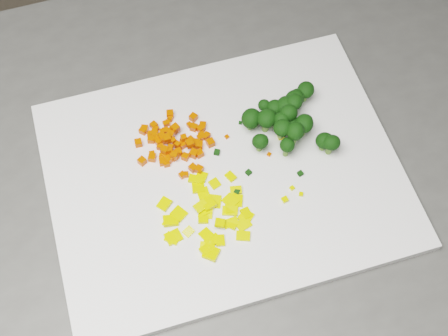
{
  "coord_description": "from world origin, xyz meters",
  "views": [
    {
      "loc": [
        -0.31,
        0.13,
        1.61
      ],
      "look_at": [
        -0.32,
        0.51,
        0.92
      ],
      "focal_mm": 50.0,
      "sensor_mm": 36.0,
      "label": 1
    }
  ],
  "objects_px": {
    "carrot_pile": "(175,141)",
    "pepper_pile": "(209,210)",
    "counter_block": "(243,270)",
    "cutting_board": "(224,174)",
    "broccoli_pile": "(293,119)"
  },
  "relations": [
    {
      "from": "carrot_pile",
      "to": "broccoli_pile",
      "type": "height_order",
      "value": "broccoli_pile"
    },
    {
      "from": "carrot_pile",
      "to": "pepper_pile",
      "type": "height_order",
      "value": "carrot_pile"
    },
    {
      "from": "counter_block",
      "to": "cutting_board",
      "type": "distance_m",
      "value": 0.46
    },
    {
      "from": "carrot_pile",
      "to": "broccoli_pile",
      "type": "bearing_deg",
      "value": 11.62
    },
    {
      "from": "pepper_pile",
      "to": "counter_block",
      "type": "bearing_deg",
      "value": 59.86
    },
    {
      "from": "counter_block",
      "to": "carrot_pile",
      "type": "bearing_deg",
      "value": 178.69
    },
    {
      "from": "counter_block",
      "to": "cutting_board",
      "type": "bearing_deg",
      "value": -137.6
    },
    {
      "from": "carrot_pile",
      "to": "broccoli_pile",
      "type": "relative_size",
      "value": 0.83
    },
    {
      "from": "counter_block",
      "to": "broccoli_pile",
      "type": "distance_m",
      "value": 0.49
    },
    {
      "from": "cutting_board",
      "to": "carrot_pile",
      "type": "bearing_deg",
      "value": 151.24
    },
    {
      "from": "counter_block",
      "to": "carrot_pile",
      "type": "distance_m",
      "value": 0.49
    },
    {
      "from": "cutting_board",
      "to": "broccoli_pile",
      "type": "height_order",
      "value": "broccoli_pile"
    },
    {
      "from": "carrot_pile",
      "to": "counter_block",
      "type": "bearing_deg",
      "value": -1.31
    },
    {
      "from": "pepper_pile",
      "to": "cutting_board",
      "type": "bearing_deg",
      "value": 73.98
    },
    {
      "from": "counter_block",
      "to": "carrot_pile",
      "type": "relative_size",
      "value": 10.25
    }
  ]
}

